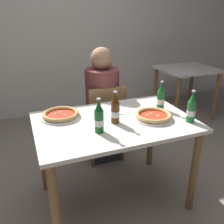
# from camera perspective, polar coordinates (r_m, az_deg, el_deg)

# --- Properties ---
(ground_plane) EXTENTS (8.00, 8.00, 0.00)m
(ground_plane) POSITION_cam_1_polar(r_m,az_deg,el_deg) (2.30, 0.48, -19.18)
(ground_plane) COLOR gray
(back_wall_tiled) EXTENTS (7.00, 0.10, 2.60)m
(back_wall_tiled) POSITION_cam_1_polar(r_m,az_deg,el_deg) (3.85, -12.33, 18.74)
(back_wall_tiled) COLOR silver
(back_wall_tiled) RESTS_ON ground_plane
(dining_table_main) EXTENTS (1.20, 0.80, 0.75)m
(dining_table_main) POSITION_cam_1_polar(r_m,az_deg,el_deg) (1.93, 0.54, -5.03)
(dining_table_main) COLOR silver
(dining_table_main) RESTS_ON ground_plane
(chair_behind_table) EXTENTS (0.40, 0.40, 0.85)m
(chair_behind_table) POSITION_cam_1_polar(r_m,az_deg,el_deg) (2.56, -1.79, -1.64)
(chair_behind_table) COLOR olive
(chair_behind_table) RESTS_ON ground_plane
(diner_seated) EXTENTS (0.34, 0.34, 1.21)m
(diner_seated) POSITION_cam_1_polar(r_m,az_deg,el_deg) (2.56, -2.21, 0.87)
(diner_seated) COLOR #2D3342
(diner_seated) RESTS_ON ground_plane
(dining_table_background) EXTENTS (0.80, 0.70, 0.75)m
(dining_table_background) POSITION_cam_1_polar(r_m,az_deg,el_deg) (3.82, 16.90, 7.46)
(dining_table_background) COLOR silver
(dining_table_background) RESTS_ON ground_plane
(pizza_margherita_near) EXTENTS (0.31, 0.31, 0.04)m
(pizza_margherita_near) POSITION_cam_1_polar(r_m,az_deg,el_deg) (1.97, -11.82, -0.65)
(pizza_margherita_near) COLOR white
(pizza_margherita_near) RESTS_ON dining_table_main
(pizza_marinara_far) EXTENTS (0.31, 0.31, 0.04)m
(pizza_marinara_far) POSITION_cam_1_polar(r_m,az_deg,el_deg) (1.94, 9.58, -0.91)
(pizza_marinara_far) COLOR white
(pizza_marinara_far) RESTS_ON dining_table_main
(beer_bottle_left) EXTENTS (0.07, 0.07, 0.25)m
(beer_bottle_left) POSITION_cam_1_polar(r_m,az_deg,el_deg) (2.10, 11.29, 3.27)
(beer_bottle_left) COLOR #196B2D
(beer_bottle_left) RESTS_ON dining_table_main
(beer_bottle_center) EXTENTS (0.07, 0.07, 0.25)m
(beer_bottle_center) POSITION_cam_1_polar(r_m,az_deg,el_deg) (1.81, 0.76, 0.52)
(beer_bottle_center) COLOR #512D0F
(beer_bottle_center) RESTS_ON dining_table_main
(beer_bottle_right) EXTENTS (0.07, 0.07, 0.25)m
(beer_bottle_right) POSITION_cam_1_polar(r_m,az_deg,el_deg) (1.92, 18.00, 0.71)
(beer_bottle_right) COLOR #196B2D
(beer_bottle_right) RESTS_ON dining_table_main
(beer_bottle_extra) EXTENTS (0.07, 0.07, 0.25)m
(beer_bottle_extra) POSITION_cam_1_polar(r_m,az_deg,el_deg) (1.67, -3.04, -1.44)
(beer_bottle_extra) COLOR #14591E
(beer_bottle_extra) RESTS_ON dining_table_main
(napkin_with_cutlery) EXTENTS (0.22, 0.22, 0.01)m
(napkin_with_cutlery) POSITION_cam_1_polar(r_m,az_deg,el_deg) (2.07, 2.41, 0.45)
(napkin_with_cutlery) COLOR white
(napkin_with_cutlery) RESTS_ON dining_table_main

